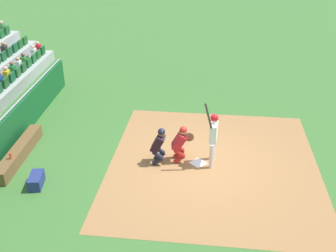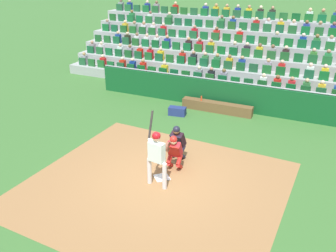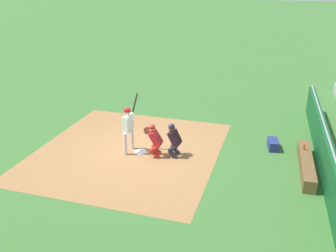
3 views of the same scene
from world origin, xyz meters
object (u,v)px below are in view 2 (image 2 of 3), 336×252
at_px(catcher_crouching, 174,150).
at_px(equipment_duffel_bag, 177,111).
at_px(batter_at_plate, 156,153).
at_px(water_bottle_on_bench, 201,98).
at_px(home_plate_umpire, 178,141).
at_px(dugout_bench, 217,107).
at_px(home_plate_marker, 162,177).

relative_size(catcher_crouching, equipment_duffel_bag, 1.71).
xyz_separation_m(batter_at_plate, water_bottle_on_bench, (0.88, -6.27, -0.56)).
bearing_deg(water_bottle_on_bench, equipment_duffel_bag, 54.97).
bearing_deg(catcher_crouching, home_plate_umpire, -75.88).
height_order(catcher_crouching, equipment_duffel_bag, catcher_crouching).
xyz_separation_m(dugout_bench, equipment_duffel_bag, (1.44, 1.10, -0.04)).
height_order(dugout_bench, equipment_duffel_bag, dugout_bench).
height_order(home_plate_marker, equipment_duffel_bag, equipment_duffel_bag).
height_order(catcher_crouching, water_bottle_on_bench, catcher_crouching).
distance_m(home_plate_marker, home_plate_umpire, 1.44).
bearing_deg(home_plate_marker, water_bottle_on_bench, -81.78).
bearing_deg(home_plate_marker, home_plate_umpire, -88.65).
bearing_deg(water_bottle_on_bench, dugout_bench, -174.67).
bearing_deg(equipment_duffel_bag, catcher_crouching, 104.13).
relative_size(home_plate_umpire, equipment_duffel_bag, 1.73).
bearing_deg(home_plate_umpire, equipment_duffel_bag, -66.53).
relative_size(home_plate_marker, batter_at_plate, 0.19).
bearing_deg(home_plate_marker, dugout_bench, -88.79).
bearing_deg(dugout_bench, batter_at_plate, 91.50).
bearing_deg(equipment_duffel_bag, batter_at_plate, 99.14).
height_order(home_plate_umpire, equipment_duffel_bag, home_plate_umpire).
relative_size(batter_at_plate, water_bottle_on_bench, 10.91).
bearing_deg(home_plate_umpire, home_plate_marker, 91.35).
height_order(home_plate_umpire, dugout_bench, home_plate_umpire).
distance_m(home_plate_umpire, water_bottle_on_bench, 4.64).
relative_size(batter_at_plate, catcher_crouching, 1.79).
height_order(dugout_bench, water_bottle_on_bench, water_bottle_on_bench).
distance_m(catcher_crouching, water_bottle_on_bench, 5.34).
relative_size(home_plate_marker, water_bottle_on_bench, 2.12).
distance_m(batter_at_plate, catcher_crouching, 1.10).
distance_m(dugout_bench, water_bottle_on_bench, 0.79).
bearing_deg(batter_at_plate, home_plate_marker, -84.51).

